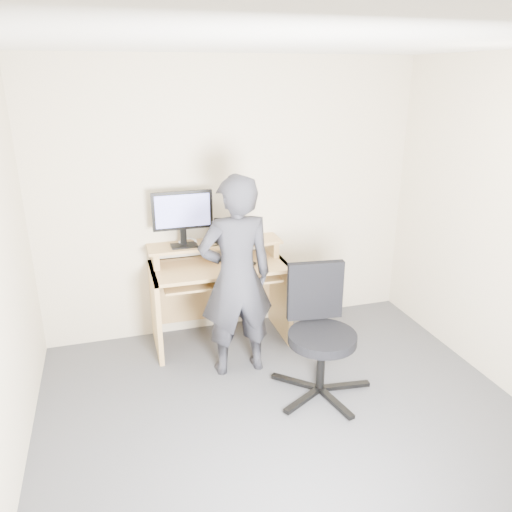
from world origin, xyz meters
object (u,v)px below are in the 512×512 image
desk (218,282)px  monitor (183,214)px  office_chair (320,327)px  person (236,278)px

desk → monitor: (-0.28, 0.04, 0.66)m
monitor → office_chair: size_ratio=0.53×
desk → office_chair: office_chair is taller
monitor → person: (0.31, -0.62, -0.38)m
desk → office_chair: size_ratio=1.23×
office_chair → person: size_ratio=0.59×
monitor → office_chair: 1.52m
desk → office_chair: 1.17m
monitor → office_chair: monitor is taller
monitor → person: person is taller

